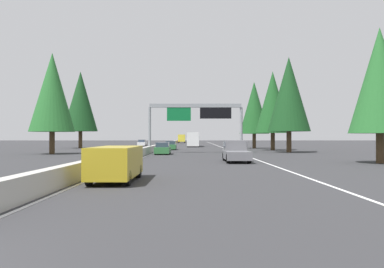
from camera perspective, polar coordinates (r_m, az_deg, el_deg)
ground_plane at (r=66.25m, az=-4.67°, el=-2.29°), size 320.00×320.00×0.00m
median_barrier at (r=86.20m, az=-3.78°, el=-1.56°), size 180.00×0.56×0.90m
shoulder_stripe_right at (r=76.27m, az=4.61°, el=-2.04°), size 160.00×0.16×0.01m
shoulder_stripe_median at (r=76.20m, az=-3.87°, el=-2.04°), size 160.00×0.16×0.01m
sign_gantry_overhead at (r=51.18m, az=0.71°, el=3.04°), size 0.50×12.68×6.61m
minivan_near_right at (r=18.97m, az=-11.29°, el=-4.11°), size 5.00×1.95×1.69m
pickup_distant_b at (r=33.52m, az=6.53°, el=-2.57°), size 5.60×2.00×1.86m
bus_far_left at (r=84.27m, az=0.13°, el=-0.73°), size 11.50×2.55×3.10m
sedan_mid_center at (r=97.14m, az=0.09°, el=-1.29°), size 4.40×1.80×1.47m
box_truck_mid_left at (r=134.73m, az=-1.54°, el=-0.65°), size 8.50×2.40×2.95m
sedan_distant_a at (r=63.58m, az=-3.21°, el=-1.76°), size 4.40×1.80×1.47m
sedan_near_center at (r=47.33m, az=-4.41°, el=-2.22°), size 4.40×1.80×1.47m
oncoming_near at (r=90.64m, az=-7.45°, el=-1.35°), size 4.40×1.80×1.47m
conifer_right_foreground at (r=35.13m, az=26.28°, el=7.20°), size 4.93×4.93×11.20m
conifer_right_near at (r=54.95m, az=14.29°, el=5.80°), size 5.87×5.87×13.34m
conifer_right_mid at (r=63.07m, az=11.99°, el=4.68°), size 5.62×5.62×12.77m
conifer_right_far at (r=72.71m, az=9.29°, el=3.89°), size 5.51×5.51×12.53m
conifer_left_near at (r=51.50m, az=-20.19°, el=5.87°), size 5.63×5.63×12.80m
conifer_left_mid at (r=76.24m, az=-16.34°, el=4.70°), size 6.47×6.47×14.71m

